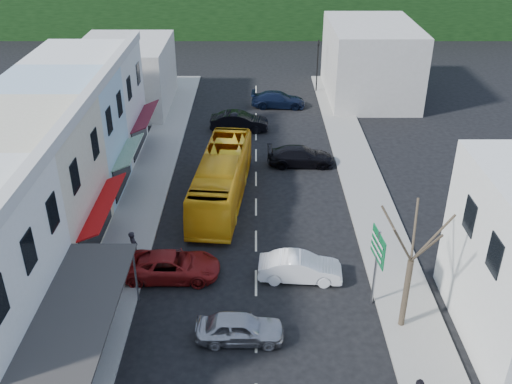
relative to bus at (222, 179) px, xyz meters
name	(u,v)px	position (x,y,z in m)	size (l,w,h in m)	color
ground	(256,283)	(2.25, -8.96, -1.55)	(120.00, 120.00, 0.00)	black
sidewalk_left	(146,191)	(-5.25, 1.04, -1.48)	(3.00, 52.00, 0.15)	gray
sidewalk_right	(366,191)	(9.75, 1.04, -1.48)	(3.00, 52.00, 0.15)	gray
shopfront_row	(38,173)	(-10.25, -3.96, 2.45)	(8.25, 30.00, 8.00)	silver
distant_block_left	(126,75)	(-9.75, 18.04, 1.45)	(8.00, 10.00, 6.00)	#B7B2A8
distant_block_right	(370,61)	(13.25, 21.04, 1.95)	(8.00, 12.00, 7.00)	#B7B2A8
bus	(222,179)	(0.00, 0.00, 0.00)	(2.50, 11.60, 3.10)	yellow
car_silver	(240,328)	(1.50, -13.20, -0.85)	(1.80, 4.40, 1.40)	#ACACB1
car_white	(300,268)	(4.57, -8.60, -0.85)	(1.80, 4.40, 1.40)	white
car_red	(172,266)	(-2.21, -8.40, -0.85)	(1.90, 4.60, 1.40)	maroon
car_black_near	(301,156)	(5.57, 5.33, -0.85)	(1.84, 4.50, 1.40)	black
car_black_far	(239,123)	(0.83, 12.08, -0.85)	(1.80, 4.40, 1.40)	black
car_navy_far	(278,100)	(4.33, 17.82, -0.85)	(1.84, 4.50, 1.40)	black
pedestrian_left	(134,248)	(-4.46, -7.12, -0.55)	(0.60, 0.40, 1.70)	black
direction_sign	(375,269)	(8.05, -10.61, 0.58)	(0.42, 1.93, 4.26)	#0A5E2C
street_tree	(411,261)	(9.14, -12.31, 2.26)	(2.82, 2.82, 7.63)	#32281C
traffic_signal	(317,66)	(8.31, 22.21, 1.06)	(0.74, 1.13, 5.23)	black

